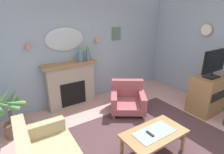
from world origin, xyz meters
TOP-DOWN VIEW (x-y plane):
  - floor at (0.00, 0.00)m, footprint 6.22×5.99m
  - wall_back at (0.00, 2.55)m, footprint 6.22×0.10m
  - patterned_rug at (0.00, 0.20)m, footprint 3.20×2.40m
  - fireplace at (-0.56, 2.33)m, footprint 1.36×0.36m
  - mantel_vase_left at (-0.26, 2.30)m, footprint 0.14×0.14m
  - mantel_vase_right at (-0.06, 2.30)m, footprint 0.11×0.11m
  - wall_mirror at (-0.56, 2.47)m, footprint 0.96×0.06m
  - wall_sconce_left at (-1.41, 2.42)m, footprint 0.14×0.14m
  - wall_sconce_right at (0.29, 2.42)m, footprint 0.14×0.14m
  - wall_clock at (2.57, 0.81)m, footprint 0.04×0.31m
  - framed_picture at (0.94, 2.48)m, footprint 0.28×0.03m
  - coffee_table at (-0.06, -0.10)m, footprint 1.10×0.60m
  - tv_remote at (-0.16, -0.09)m, footprint 0.04×0.16m
  - armchair_beside_couch at (0.51, 1.35)m, footprint 1.12×1.13m
  - tv_cabinet at (2.06, 0.23)m, footprint 0.80×0.57m
  - tv_flatscreen at (2.06, 0.21)m, footprint 0.84×0.24m
  - potted_plant_corner_palm at (-2.01, 1.80)m, footprint 0.63×0.62m

SIDE VIEW (x-z plane):
  - floor at x=0.00m, z-range -0.10..0.00m
  - patterned_rug at x=0.00m, z-range 0.00..0.01m
  - armchair_beside_couch at x=0.51m, z-range -0.05..0.66m
  - coffee_table at x=-0.06m, z-range 0.16..0.61m
  - tv_cabinet at x=2.06m, z-range 0.00..0.90m
  - tv_remote at x=-0.16m, z-range 0.44..0.46m
  - potted_plant_corner_palm at x=-2.01m, z-range 0.03..1.00m
  - fireplace at x=-0.56m, z-range -0.01..1.15m
  - tv_flatscreen at x=2.06m, z-range 0.92..1.57m
  - mantel_vase_left at x=-0.26m, z-range 1.13..1.54m
  - mantel_vase_right at x=-0.06m, z-range 1.15..1.55m
  - wall_back at x=0.00m, z-range 0.00..2.76m
  - wall_sconce_left at x=-1.41m, z-range 1.59..1.73m
  - wall_sconce_right at x=0.29m, z-range 1.59..1.73m
  - wall_mirror at x=-0.56m, z-range 1.43..1.99m
  - framed_picture at x=0.94m, z-range 1.57..1.93m
  - wall_clock at x=2.57m, z-range 1.74..2.05m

